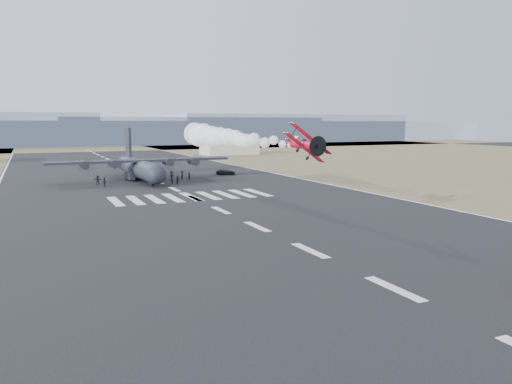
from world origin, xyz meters
TOP-DOWN VIEW (x-y plane):
  - ground at (0.00, 0.00)m, footprint 500.00×500.00m
  - scrub_far at (0.00, 230.00)m, footprint 500.00×80.00m
  - runway_markings at (0.00, 60.00)m, footprint 60.00×260.00m
  - ridge_seg_d at (0.00, 260.00)m, footprint 150.00×50.00m
  - ridge_seg_e at (65.00, 260.00)m, footprint 150.00×50.00m
  - ridge_seg_f at (130.00, 260.00)m, footprint 150.00×50.00m
  - ridge_seg_g at (195.00, 260.00)m, footprint 150.00×50.00m
  - hangar_right at (46.00, 150.00)m, footprint 20.50×12.50m
  - aerobatic_biplane at (5.25, 22.25)m, footprint 5.37×5.73m
  - smoke_trail at (4.16, 52.32)m, footprint 4.03×37.03m
  - transport_aircraft at (-2.71, 77.83)m, footprint 37.56×30.96m
  - support_vehicle at (17.73, 80.24)m, footprint 5.00×3.83m
  - crew_a at (5.66, 74.64)m, footprint 0.85×0.88m
  - crew_b at (2.55, 66.96)m, footprint 0.64×0.90m
  - crew_c at (3.45, 74.74)m, footprint 1.29×0.83m
  - crew_d at (-10.96, 69.54)m, footprint 0.80×1.10m
  - crew_e at (-2.43, 68.19)m, footprint 0.68×0.91m
  - crew_f at (-11.79, 72.96)m, footprint 1.75×1.28m
  - crew_g at (6.73, 73.02)m, footprint 0.69×0.75m
  - crew_h at (1.71, 68.52)m, footprint 0.75×0.90m

SIDE VIEW (x-z plane):
  - ground at x=0.00m, z-range 0.00..0.00m
  - scrub_far at x=0.00m, z-range 0.00..0.00m
  - runway_markings at x=0.00m, z-range 0.00..0.01m
  - support_vehicle at x=17.73m, z-range 0.00..1.26m
  - crew_h at x=1.71m, z-range 0.00..1.59m
  - crew_g at x=6.73m, z-range 0.00..1.67m
  - crew_e at x=-2.43m, z-range 0.00..1.67m
  - crew_d at x=-10.96m, z-range 0.00..1.70m
  - crew_b at x=2.55m, z-range 0.00..1.70m
  - crew_f at x=-11.79m, z-range 0.00..1.82m
  - crew_c at x=3.45m, z-range 0.00..1.84m
  - crew_a at x=5.66m, z-range 0.00..1.86m
  - transport_aircraft at x=-2.71m, z-range -2.63..8.24m
  - hangar_right at x=46.00m, z-range 0.06..5.96m
  - ridge_seg_d at x=0.00m, z-range 0.00..13.00m
  - ridge_seg_g at x=195.00m, z-range 0.00..13.00m
  - ridge_seg_e at x=65.00m, z-range 0.00..15.00m
  - ridge_seg_f at x=130.00m, z-range 0.00..17.00m
  - aerobatic_biplane at x=5.25m, z-range 7.08..11.96m
  - smoke_trail at x=4.16m, z-range 7.78..11.81m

